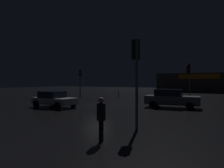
{
  "coord_description": "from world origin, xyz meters",
  "views": [
    {
      "loc": [
        10.73,
        -16.64,
        2.3
      ],
      "look_at": [
        -1.07,
        4.82,
        2.01
      ],
      "focal_mm": 33.28,
      "sensor_mm": 36.0,
      "label": 1
    }
  ],
  "objects_px": {
    "car_far": "(171,98)",
    "pedestrian": "(101,116)",
    "traffic_signal_cross_right": "(189,73)",
    "traffic_signal_main": "(136,65)",
    "store_building": "(201,83)",
    "traffic_signal_cross_left": "(80,78)",
    "car_near": "(54,99)"
  },
  "relations": [
    {
      "from": "traffic_signal_main",
      "to": "car_far",
      "type": "relative_size",
      "value": 0.91
    },
    {
      "from": "traffic_signal_cross_right",
      "to": "pedestrian",
      "type": "xyz_separation_m",
      "value": [
        -0.57,
        -17.25,
        -2.29
      ]
    },
    {
      "from": "store_building",
      "to": "traffic_signal_cross_right",
      "type": "xyz_separation_m",
      "value": [
        1.38,
        -26.45,
        1.21
      ]
    },
    {
      "from": "store_building",
      "to": "pedestrian",
      "type": "distance_m",
      "value": 43.72
    },
    {
      "from": "traffic_signal_main",
      "to": "traffic_signal_cross_left",
      "type": "relative_size",
      "value": 1.08
    },
    {
      "from": "traffic_signal_cross_left",
      "to": "traffic_signal_cross_right",
      "type": "relative_size",
      "value": 0.93
    },
    {
      "from": "traffic_signal_cross_right",
      "to": "pedestrian",
      "type": "distance_m",
      "value": 17.41
    },
    {
      "from": "car_far",
      "to": "pedestrian",
      "type": "relative_size",
      "value": 2.75
    },
    {
      "from": "store_building",
      "to": "traffic_signal_main",
      "type": "xyz_separation_m",
      "value": [
        1.21,
        -41.21,
        1.02
      ]
    },
    {
      "from": "car_near",
      "to": "pedestrian",
      "type": "relative_size",
      "value": 2.45
    },
    {
      "from": "store_building",
      "to": "traffic_signal_cross_right",
      "type": "relative_size",
      "value": 4.22
    },
    {
      "from": "traffic_signal_main",
      "to": "traffic_signal_cross_left",
      "type": "height_order",
      "value": "traffic_signal_main"
    },
    {
      "from": "traffic_signal_cross_right",
      "to": "pedestrian",
      "type": "relative_size",
      "value": 2.49
    },
    {
      "from": "car_far",
      "to": "traffic_signal_cross_left",
      "type": "bearing_deg",
      "value": 158.88
    },
    {
      "from": "traffic_signal_cross_left",
      "to": "car_far",
      "type": "height_order",
      "value": "traffic_signal_cross_left"
    },
    {
      "from": "traffic_signal_main",
      "to": "car_near",
      "type": "xyz_separation_m",
      "value": [
        -9.68,
        4.5,
        -2.36
      ]
    },
    {
      "from": "store_building",
      "to": "pedestrian",
      "type": "height_order",
      "value": "store_building"
    },
    {
      "from": "store_building",
      "to": "car_near",
      "type": "xyz_separation_m",
      "value": [
        -8.47,
        -36.71,
        -1.34
      ]
    },
    {
      "from": "car_far",
      "to": "pedestrian",
      "type": "height_order",
      "value": "pedestrian"
    },
    {
      "from": "traffic_signal_main",
      "to": "traffic_signal_cross_right",
      "type": "height_order",
      "value": "traffic_signal_main"
    },
    {
      "from": "traffic_signal_main",
      "to": "traffic_signal_cross_left",
      "type": "xyz_separation_m",
      "value": [
        -14.58,
        14.69,
        -0.34
      ]
    },
    {
      "from": "traffic_signal_cross_left",
      "to": "car_near",
      "type": "relative_size",
      "value": 0.95
    },
    {
      "from": "traffic_signal_cross_left",
      "to": "store_building",
      "type": "bearing_deg",
      "value": 63.24
    },
    {
      "from": "store_building",
      "to": "traffic_signal_cross_left",
      "type": "relative_size",
      "value": 4.52
    },
    {
      "from": "store_building",
      "to": "car_far",
      "type": "bearing_deg",
      "value": -88.62
    },
    {
      "from": "store_building",
      "to": "car_near",
      "type": "distance_m",
      "value": 37.7
    },
    {
      "from": "car_far",
      "to": "store_building",
      "type": "bearing_deg",
      "value": 91.38
    },
    {
      "from": "traffic_signal_cross_left",
      "to": "pedestrian",
      "type": "height_order",
      "value": "traffic_signal_cross_left"
    },
    {
      "from": "traffic_signal_main",
      "to": "pedestrian",
      "type": "xyz_separation_m",
      "value": [
        -0.4,
        -2.49,
        -2.1
      ]
    },
    {
      "from": "traffic_signal_main",
      "to": "pedestrian",
      "type": "height_order",
      "value": "traffic_signal_main"
    },
    {
      "from": "traffic_signal_cross_left",
      "to": "car_far",
      "type": "distance_m",
      "value": 15.28
    },
    {
      "from": "car_near",
      "to": "store_building",
      "type": "bearing_deg",
      "value": 77.01
    }
  ]
}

